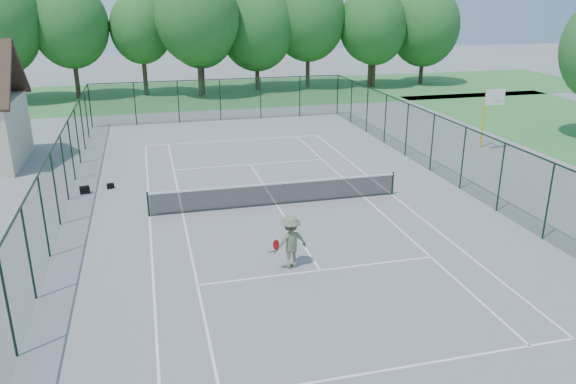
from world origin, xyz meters
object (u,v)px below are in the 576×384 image
(sports_bag_a, at_px, (85,190))
(tennis_player, at_px, (291,242))
(tennis_net, at_px, (277,193))
(basketball_goal, at_px, (490,107))

(sports_bag_a, bearing_deg, tennis_player, -65.66)
(tennis_net, xyz_separation_m, tennis_player, (-0.90, -5.88, 0.36))
(tennis_net, bearing_deg, sports_bag_a, 156.13)
(basketball_goal, distance_m, tennis_player, 19.31)
(tennis_net, xyz_separation_m, basketball_goal, (14.22, 6.02, 1.99))
(tennis_net, relative_size, basketball_goal, 3.04)
(sports_bag_a, relative_size, tennis_player, 0.23)
(sports_bag_a, bearing_deg, basketball_goal, -7.65)
(basketball_goal, bearing_deg, tennis_net, -157.05)
(basketball_goal, height_order, tennis_player, basketball_goal)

